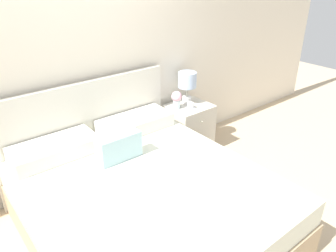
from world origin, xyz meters
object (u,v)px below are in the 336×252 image
Objects in this scene: nightstand at (189,128)px; table_lamp at (187,82)px; teacup at (191,106)px; bed at (142,199)px; flower_vase at (177,99)px.

table_lamp is at bearing 69.81° from nightstand.
table_lamp reaches higher than teacup.
bed is 1.39m from teacup.
bed is at bearing -148.20° from nightstand.
bed is at bearing -149.58° from teacup.
bed is 3.59× the size of nightstand.
teacup is at bearing -123.12° from nightstand.
teacup is at bearing -116.16° from table_lamp.
table_lamp is (0.03, 0.08, 0.56)m from nightstand.
teacup reaches higher than nightstand.
bed is 5.58× the size of table_lamp.
table_lamp is 0.29m from teacup.
flower_vase is at bearing 168.23° from nightstand.
nightstand is at bearing -110.19° from table_lamp.
bed reaches higher than table_lamp.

